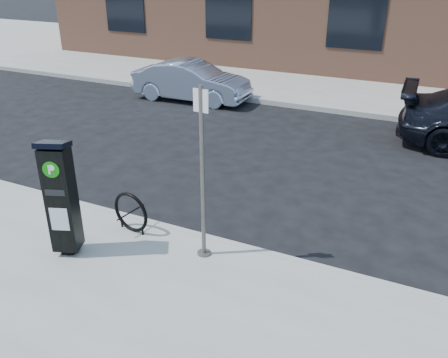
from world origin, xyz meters
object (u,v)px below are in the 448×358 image
Objects in this scene: parking_kiosk at (61,197)px; sign_pole at (202,177)px; bike_rack at (131,212)px; car_silver at (191,81)px.

sign_pole is (1.88, 0.85, 0.35)m from parking_kiosk.
car_silver reaches higher than bike_rack.
bike_rack is 0.18× the size of car_silver.
sign_pole is 9.19m from car_silver.
sign_pole is 1.68m from bike_rack.
sign_pole reaches higher than parking_kiosk.
sign_pole is at bearing -151.49° from car_silver.
car_silver is at bearing 86.47° from parking_kiosk.
parking_kiosk is at bearing -151.37° from sign_pole.
sign_pole is 0.68× the size of car_silver.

